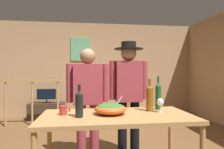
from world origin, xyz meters
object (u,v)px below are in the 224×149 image
wine_bottle_dark (79,103)px  mug_red (63,110)px  tv_console (47,111)px  salad_bowl (110,108)px  serving_table (117,122)px  wine_bottle_green (158,96)px  wine_glass (160,103)px  person_standing_right (129,89)px  stair_railing (80,95)px  person_standing_left (88,95)px  flat_screen_tv (46,95)px  wine_bottle_amber (150,97)px  framed_picture (80,49)px

wine_bottle_dark → mug_red: size_ratio=2.88×
tv_console → salad_bowl: (1.26, -3.30, 0.64)m
serving_table → wine_bottle_green: (0.52, 0.22, 0.23)m
wine_glass → wine_bottle_green: 0.18m
mug_red → person_standing_right: 1.09m
stair_railing → person_standing_left: (0.16, -1.91, 0.22)m
wine_bottle_green → person_standing_left: (-0.81, 0.54, -0.04)m
flat_screen_tv → wine_bottle_green: bearing=-59.0°
stair_railing → serving_table: size_ratio=2.26×
stair_railing → salad_bowl: size_ratio=10.46×
flat_screen_tv → mug_red: bearing=-76.4°
wine_bottle_amber → serving_table: bearing=-161.6°
person_standing_right → stair_railing: bearing=-67.8°
serving_table → flat_screen_tv: bearing=111.9°
wine_bottle_green → mug_red: (-1.07, -0.15, -0.11)m
salad_bowl → wine_bottle_amber: (0.46, 0.10, 0.09)m
wine_bottle_amber → person_standing_left: bearing=137.4°
tv_console → wine_bottle_amber: wine_bottle_amber is taller
stair_railing → person_standing_left: 1.93m
person_standing_left → wine_bottle_green: bearing=145.2°
tv_console → mug_red: size_ratio=8.15×
stair_railing → flat_screen_tv: bearing=144.4°
stair_railing → wine_bottle_amber: wine_bottle_amber is taller
wine_bottle_green → mug_red: size_ratio=3.52×
flat_screen_tv → salad_bowl: (1.26, -3.27, 0.21)m
framed_picture → salad_bowl: framed_picture is taller
salad_bowl → wine_glass: (0.55, 0.02, 0.04)m
stair_railing → tv_console: bearing=143.1°
salad_bowl → mug_red: 0.48m
flat_screen_tv → mug_red: 3.34m
tv_console → flat_screen_tv: (0.00, -0.03, 0.43)m
wine_bottle_dark → person_standing_right: 1.06m
salad_bowl → mug_red: bearing=176.2°
serving_table → stair_railing: bearing=99.5°
framed_picture → wine_bottle_dark: size_ratio=2.05×
framed_picture → tv_console: framed_picture is taller
stair_railing → person_standing_left: bearing=-85.3°
person_standing_left → flat_screen_tv: bearing=-69.0°
mug_red → tv_console: bearing=103.4°
framed_picture → wine_bottle_amber: (0.85, -3.49, -0.92)m
serving_table → person_standing_right: bearing=69.1°
person_standing_left → person_standing_right: person_standing_right is taller
wine_bottle_amber → person_standing_right: 0.64m
framed_picture → serving_table: 3.82m
stair_railing → wine_glass: bearing=-70.4°
stair_railing → salad_bowl: bearing=-81.7°
wine_bottle_amber → person_standing_left: (-0.68, 0.63, -0.03)m
salad_bowl → wine_glass: bearing=2.4°
tv_console → salad_bowl: salad_bowl is taller
wine_bottle_dark → wine_bottle_amber: 0.80m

